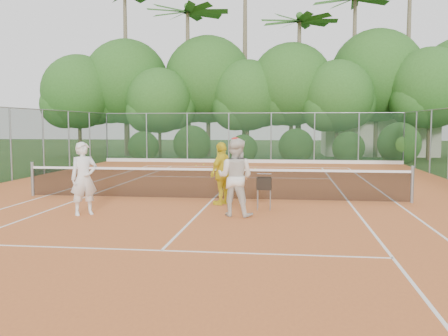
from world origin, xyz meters
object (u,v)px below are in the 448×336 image
(player_white, at_px, (84,179))
(player_yellow, at_px, (222,173))
(player_center_grp, at_px, (235,177))
(ball_hopper, at_px, (264,184))

(player_white, relative_size, player_yellow, 1.03)
(player_center_grp, height_order, ball_hopper, player_center_grp)
(player_white, height_order, player_yellow, player_white)
(ball_hopper, bearing_deg, player_white, -140.45)
(player_white, height_order, player_center_grp, player_center_grp)
(player_center_grp, bearing_deg, player_white, -174.67)
(player_yellow, bearing_deg, ball_hopper, 86.83)
(player_center_grp, bearing_deg, ball_hopper, 56.30)
(player_white, distance_m, player_yellow, 3.89)
(player_center_grp, relative_size, player_yellow, 1.10)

